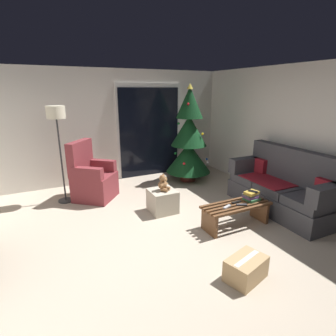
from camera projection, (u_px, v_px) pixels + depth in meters
name	position (u px, v px, depth m)	size (l,w,h in m)	color
ground_plane	(164.00, 243.00, 3.71)	(7.00, 7.00, 0.00)	#B2A38E
wall_back	(106.00, 127.00, 5.99)	(5.72, 0.12, 2.50)	silver
wall_right	(314.00, 138.00, 4.56)	(0.12, 6.00, 2.50)	silver
patio_door_frame	(149.00, 131.00, 6.40)	(1.60, 0.02, 2.20)	silver
patio_door_glass	(150.00, 133.00, 6.40)	(1.50, 0.02, 2.10)	black
couch	(283.00, 188.00, 4.63)	(0.83, 1.96, 1.08)	#3D3D42
coffee_table	(236.00, 211.00, 4.10)	(1.10, 0.40, 0.37)	brown
remote_silver	(227.00, 207.00, 3.95)	(0.04, 0.16, 0.02)	#ADADB2
remote_graphite	(242.00, 205.00, 4.02)	(0.04, 0.16, 0.02)	#333338
remote_black	(236.00, 202.00, 4.11)	(0.04, 0.16, 0.02)	black
book_stack	(251.00, 196.00, 4.19)	(0.25, 0.22, 0.15)	#337042
cell_phone	(253.00, 191.00, 4.16)	(0.07, 0.14, 0.01)	black
christmas_tree	(189.00, 140.00, 5.99)	(1.02, 1.02, 2.18)	#4C1E19
armchair	(92.00, 179.00, 5.12)	(0.96, 0.96, 1.13)	maroon
floor_lamp	(57.00, 122.00, 4.67)	(0.32, 0.32, 1.78)	#2D2D30
ottoman	(162.00, 201.00, 4.61)	(0.44, 0.44, 0.39)	#B2A893
teddy_bear_chestnut	(163.00, 184.00, 4.51)	(0.21, 0.22, 0.29)	brown
teddy_bear_honey_by_tree	(164.00, 184.00, 5.66)	(0.21, 0.20, 0.29)	tan
cardboard_box_taped_mid_floor	(246.00, 268.00, 2.97)	(0.53, 0.42, 0.26)	tan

